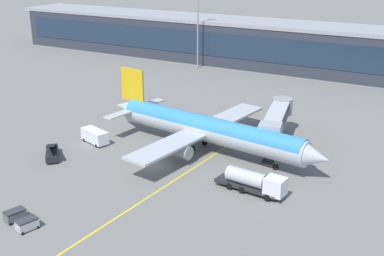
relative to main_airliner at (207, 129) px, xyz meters
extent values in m
plane|color=slate|center=(-4.12, -10.38, -4.05)|extent=(700.00, 700.00, 0.00)
cube|color=yellow|center=(1.50, -8.38, -4.04)|extent=(4.98, 79.88, 0.01)
cube|color=#2D333D|center=(-9.02, 67.64, 2.08)|extent=(191.27, 17.54, 12.26)
cube|color=#1E2D42|center=(-9.02, 58.82, 2.70)|extent=(185.53, 0.16, 6.87)
cube|color=#99999E|center=(-9.02, 67.64, 8.72)|extent=(195.09, 17.89, 1.00)
cylinder|color=#B2B7BC|center=(0.27, -0.03, -0.16)|extent=(36.68, 8.79, 4.18)
cylinder|color=#388CD1|center=(0.27, -0.03, 0.22)|extent=(35.94, 8.53, 4.01)
cone|color=#B2B7BC|center=(19.79, -2.54, -0.16)|extent=(4.65, 4.47, 3.97)
cone|color=#B2B7BC|center=(-19.47, 2.50, 0.26)|extent=(5.43, 4.16, 3.55)
cube|color=gold|center=(-17.31, 2.22, 5.07)|extent=(5.44, 1.05, 6.27)
cube|color=#B2B7BC|center=(-16.28, 6.31, 0.47)|extent=(2.84, 6.89, 0.24)
cube|color=#B2B7BC|center=(-17.35, -1.99, 0.47)|extent=(2.84, 6.89, 0.24)
cube|color=#B2B7BC|center=(0.02, 9.82, -0.47)|extent=(6.71, 15.79, 0.40)
cube|color=#B2B7BC|center=(-2.46, -9.51, -0.47)|extent=(6.71, 15.79, 0.40)
cylinder|color=#939399|center=(0.66, 6.96, -1.92)|extent=(3.49, 2.69, 2.30)
cylinder|color=#939399|center=(-1.12, -6.90, -1.92)|extent=(3.49, 2.69, 2.30)
cylinder|color=black|center=(13.28, -1.71, -3.55)|extent=(1.04, 0.52, 1.00)
cylinder|color=slate|center=(13.28, -1.71, -2.65)|extent=(0.20, 0.20, 1.80)
cylinder|color=black|center=(-1.66, 2.11, -3.55)|extent=(1.04, 0.52, 1.00)
cylinder|color=slate|center=(-1.66, 2.11, -2.65)|extent=(0.20, 0.20, 1.80)
cylinder|color=black|center=(-2.14, -1.62, -3.55)|extent=(1.04, 0.52, 1.00)
cylinder|color=slate|center=(-2.14, -1.62, -2.65)|extent=(0.20, 0.20, 1.80)
cube|color=#B2B7BC|center=(9.50, 8.10, 1.14)|extent=(6.16, 15.31, 2.80)
cube|color=#232328|center=(9.54, 8.11, 1.14)|extent=(5.76, 12.99, 1.54)
cube|color=#9EA3A8|center=(11.11, 0.77, 1.14)|extent=(4.20, 3.90, 2.94)
cylinder|color=#4C4C51|center=(11.11, 0.77, -2.15)|extent=(0.70, 0.70, 3.79)
cube|color=#262628|center=(11.11, 0.77, -3.90)|extent=(2.15, 2.15, 0.30)
cylinder|color=gray|center=(7.88, 15.43, 1.14)|extent=(3.90, 3.90, 3.08)
cylinder|color=gray|center=(7.88, 15.43, -2.15)|extent=(1.80, 1.80, 3.79)
cube|color=#232326|center=(12.33, -10.68, -3.30)|extent=(10.20, 3.46, 0.50)
cube|color=silver|center=(16.71, -11.11, -2.05)|extent=(3.03, 2.76, 2.50)
cube|color=black|center=(17.96, -11.23, -1.55)|extent=(0.38, 2.30, 1.12)
cylinder|color=#B7BABF|center=(12.05, -10.65, -1.95)|extent=(6.19, 2.77, 2.20)
cylinder|color=black|center=(16.26, -9.87, -3.55)|extent=(1.03, 0.45, 1.00)
cylinder|color=black|center=(16.03, -12.24, -3.55)|extent=(1.03, 0.45, 1.00)
cylinder|color=black|center=(12.14, -9.47, -3.55)|extent=(1.03, 0.45, 1.00)
cylinder|color=black|center=(11.91, -11.83, -3.55)|extent=(1.03, 0.45, 1.00)
cylinder|color=black|center=(10.05, -9.26, -3.55)|extent=(1.03, 0.45, 1.00)
cylinder|color=black|center=(9.82, -11.63, -3.55)|extent=(1.03, 0.45, 1.00)
cube|color=white|center=(-19.48, -6.92, -2.65)|extent=(6.22, 3.88, 2.20)
cube|color=black|center=(-18.09, -7.34, -2.26)|extent=(2.54, 2.57, 0.66)
cylinder|color=black|center=(-17.23, -6.52, -3.75)|extent=(0.65, 0.41, 0.60)
cylinder|color=black|center=(-17.83, -8.50, -3.75)|extent=(0.65, 0.41, 0.60)
cylinder|color=black|center=(-21.12, -5.34, -3.75)|extent=(0.65, 0.41, 0.60)
cylinder|color=black|center=(-21.72, -7.32, -3.75)|extent=(0.65, 0.41, 0.60)
cube|color=black|center=(-21.26, -15.92, -3.20)|extent=(5.49, 5.68, 1.10)
cube|color=black|center=(-21.26, -15.92, -1.75)|extent=(5.69, 5.94, 2.38)
cylinder|color=black|center=(-23.32, -14.97, -3.75)|extent=(0.59, 0.61, 0.60)
cylinder|color=black|center=(-22.08, -13.80, -3.75)|extent=(0.59, 0.61, 0.60)
cylinder|color=black|center=(-20.45, -18.04, -3.75)|extent=(0.59, 0.61, 0.60)
cylinder|color=black|center=(-19.20, -16.87, -3.75)|extent=(0.59, 0.61, 0.60)
cube|color=#595B60|center=(-10.57, -33.42, -3.32)|extent=(2.12, 2.90, 1.10)
cube|color=#333338|center=(-10.57, -33.42, -2.62)|extent=(2.16, 2.96, 0.10)
cylinder|color=black|center=(-11.03, -32.22, -3.87)|extent=(0.21, 0.38, 0.36)
cylinder|color=black|center=(-9.58, -32.61, -3.87)|extent=(0.21, 0.38, 0.36)
cylinder|color=black|center=(-11.57, -34.23, -3.87)|extent=(0.21, 0.38, 0.36)
cylinder|color=black|center=(-10.12, -34.62, -3.87)|extent=(0.21, 0.38, 0.36)
cube|color=#B2B7BC|center=(-7.48, -34.25, -3.32)|extent=(2.12, 2.90, 1.10)
cube|color=#333338|center=(-7.48, -34.25, -2.62)|extent=(2.16, 2.96, 0.10)
cylinder|color=black|center=(-7.94, -33.05, -3.87)|extent=(0.21, 0.38, 0.36)
cylinder|color=black|center=(-6.49, -33.44, -3.87)|extent=(0.21, 0.38, 0.36)
cylinder|color=black|center=(-8.47, -35.06, -3.87)|extent=(0.21, 0.38, 0.36)
cylinder|color=black|center=(-7.03, -35.45, -3.87)|extent=(0.21, 0.38, 0.36)
cylinder|color=gray|center=(-32.81, 55.64, 8.48)|extent=(0.44, 0.44, 25.06)
camera|label=1|loc=(37.40, -71.17, 29.29)|focal=46.29mm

